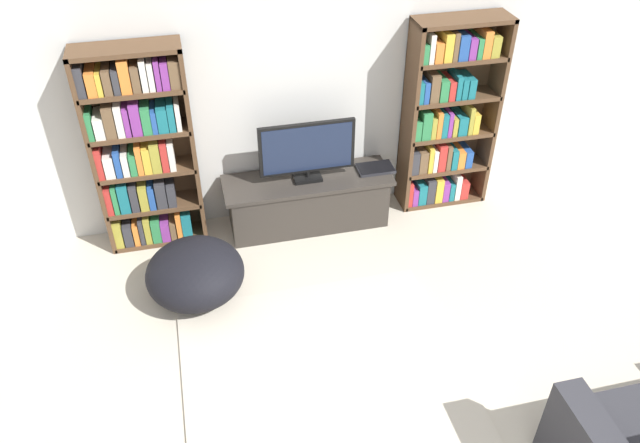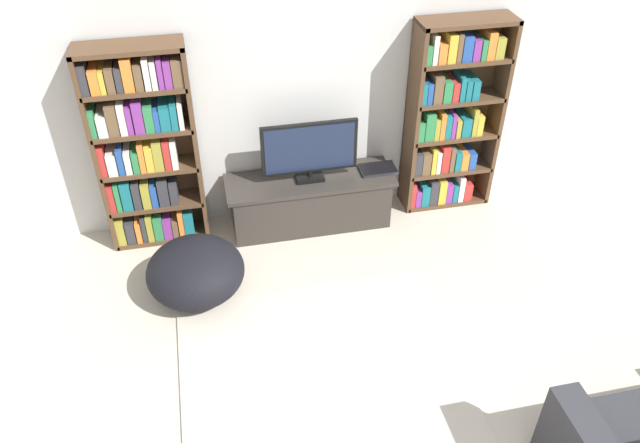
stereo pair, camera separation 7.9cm
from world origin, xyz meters
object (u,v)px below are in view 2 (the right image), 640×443
bookshelf_left (144,149)px  beanbag_ottoman (196,271)px  tv_stand (310,201)px  bookshelf_right (449,119)px  laptop (378,169)px  television (309,150)px

bookshelf_left → beanbag_ottoman: bookshelf_left is taller
tv_stand → bookshelf_right: bearing=5.1°
bookshelf_left → laptop: bearing=-3.1°
bookshelf_left → laptop: 1.99m
bookshelf_right → beanbag_ottoman: bearing=-160.3°
television → laptop: 0.68m
television → laptop: bearing=1.0°
bookshelf_right → tv_stand: bearing=-174.9°
bookshelf_right → beanbag_ottoman: (-2.32, -0.83, -0.63)m
television → beanbag_ottoman: bearing=-145.7°
bookshelf_left → television: 1.35m
bookshelf_right → television: bearing=-174.7°
bookshelf_right → television: size_ratio=2.13×
tv_stand → bookshelf_left: bearing=175.2°
television → beanbag_ottoman: 1.38m
bookshelf_left → bookshelf_right: bearing=0.1°
tv_stand → television: television is taller
bookshelf_right → tv_stand: bookshelf_right is taller
bookshelf_right → laptop: bookshelf_right is taller
laptop → beanbag_ottoman: 1.84m
tv_stand → beanbag_ottoman: tv_stand is taller
bookshelf_right → laptop: bearing=-170.7°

